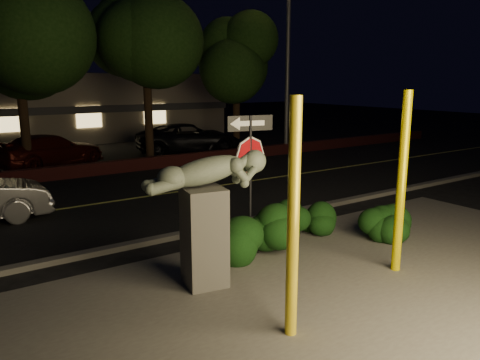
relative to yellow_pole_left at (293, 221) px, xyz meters
name	(u,v)px	position (x,y,z in m)	size (l,w,h in m)	color
ground	(119,180)	(1.72, 11.86, -1.73)	(90.00, 90.00, 0.00)	black
patio	(332,284)	(1.72, 0.86, -1.72)	(14.00, 6.00, 0.02)	#4C4944
road	(152,196)	(1.72, 8.86, -1.72)	(80.00, 8.00, 0.01)	black
lane_marking	(152,196)	(1.72, 8.86, -1.71)	(80.00, 0.12, 0.01)	#CCCC51
curb	(219,227)	(1.72, 4.76, -1.67)	(80.00, 0.25, 0.12)	#4C4944
brick_wall	(107,168)	(1.72, 13.16, -1.48)	(40.00, 0.35, 0.50)	#4E1919
parking_lot	(68,155)	(1.72, 18.86, -1.72)	(40.00, 12.00, 0.01)	black
building	(32,106)	(1.72, 26.84, 0.27)	(22.00, 10.20, 4.00)	#74695D
tree_far_b	(14,13)	(-0.78, 15.06, 4.32)	(5.20, 5.20, 8.41)	black
tree_far_c	(145,31)	(4.22, 14.66, 3.93)	(4.80, 4.80, 7.84)	black
tree_far_d	(236,43)	(9.22, 15.16, 3.69)	(4.40, 4.40, 7.42)	black
yellow_pole_left	(293,221)	(0.00, 0.00, 0.00)	(0.17, 0.17, 3.46)	yellow
yellow_pole_right	(401,184)	(3.22, 0.65, 0.01)	(0.17, 0.17, 3.48)	#DAC500
signpost	(250,157)	(1.46, 3.07, 0.36)	(0.98, 0.23, 2.94)	black
sculpture	(206,205)	(-0.14, 2.17, -0.24)	(2.27, 0.97, 2.42)	#4C4944
hedge_center	(258,230)	(1.52, 2.87, -1.20)	(2.04, 0.96, 1.06)	black
hedge_right	(308,215)	(3.22, 3.17, -1.23)	(1.54, 0.82, 1.01)	black
hedge_far_right	(396,218)	(4.73, 1.83, -1.22)	(1.48, 0.92, 1.02)	black
streetlight	(285,34)	(10.70, 13.22, 4.01)	(1.46, 0.42, 9.66)	#525257
parked_car_darkred	(50,150)	(0.29, 16.14, -1.04)	(1.93, 4.75, 1.38)	#430F0A
parked_car_dark	(189,138)	(7.02, 16.16, -0.99)	(2.45, 5.31, 1.48)	black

